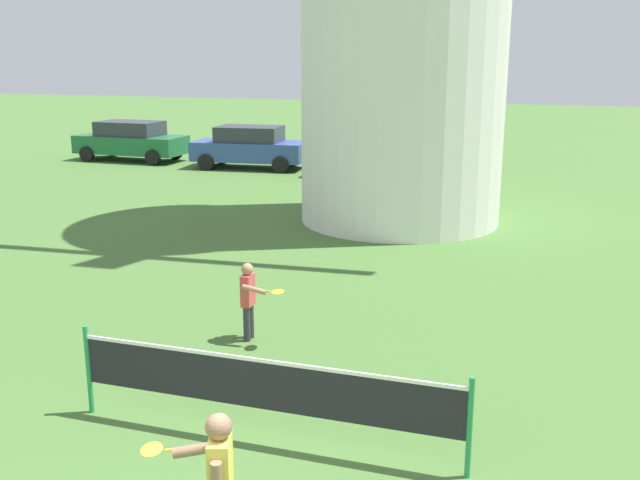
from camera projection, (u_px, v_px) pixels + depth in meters
The scene contains 5 objects.
tennis_net at pixel (263, 385), 7.92m from camera, with size 4.52×0.06×1.10m.
player_far at pixel (249, 297), 10.81m from camera, with size 0.71×0.47×1.19m.
parked_car_green at pixel (131, 140), 29.01m from camera, with size 4.42×1.94×1.56m.
parked_car_blue at pixel (250, 147), 27.06m from camera, with size 4.31×2.19×1.56m.
parked_car_mustard at pixel (370, 153), 25.37m from camera, with size 3.97×2.20×1.56m.
Camera 1 is at (2.58, -4.35, 4.18)m, focal length 40.96 mm.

